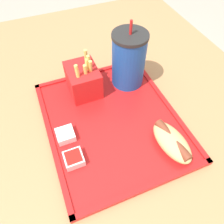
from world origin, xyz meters
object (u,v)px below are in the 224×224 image
hot_dog_far (172,142)px  fries_carton (83,80)px  soda_cup (129,60)px  sauce_cup_mayo (65,135)px  sauce_cup_ketchup (74,158)px

hot_dog_far → fries_carton: 0.28m
soda_cup → sauce_cup_mayo: size_ratio=4.56×
soda_cup → fries_carton: bearing=-94.6°
hot_dog_far → sauce_cup_ketchup: size_ratio=3.01×
hot_dog_far → sauce_cup_mayo: size_ratio=3.01×
hot_dog_far → sauce_cup_mayo: (-0.11, -0.22, -0.01)m
fries_carton → sauce_cup_ketchup: bearing=-23.6°
hot_dog_far → fries_carton: fries_carton is taller
soda_cup → sauce_cup_ketchup: bearing=-48.5°
fries_carton → sauce_cup_mayo: (0.13, -0.09, -0.03)m
soda_cup → fries_carton: (-0.01, -0.13, -0.04)m
sauce_cup_mayo → soda_cup: bearing=119.6°
soda_cup → sauce_cup_ketchup: (0.19, -0.21, -0.07)m
soda_cup → sauce_cup_mayo: 0.26m
soda_cup → sauce_cup_ketchup: 0.29m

